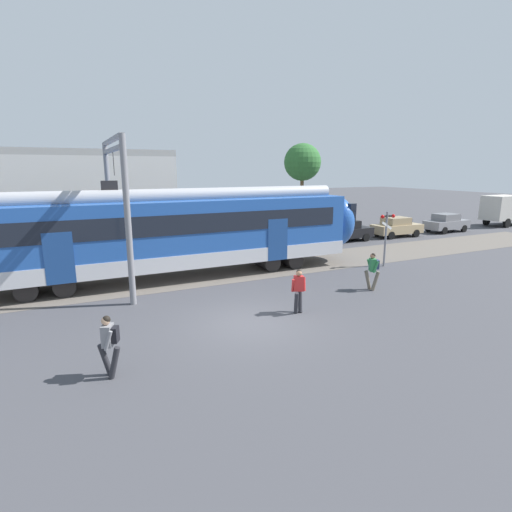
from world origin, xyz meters
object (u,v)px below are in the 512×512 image
pedestrian_grey (109,341)px  box_truck (506,209)px  parked_car_black (346,231)px  parked_car_grey (446,223)px  pedestrian_green (373,268)px  crossing_signal (386,230)px  parked_car_tan (397,227)px  pedestrian_red (298,287)px

pedestrian_grey → box_truck: size_ratio=0.31×
parked_car_black → parked_car_grey: bearing=-0.6°
pedestrian_green → crossing_signal: crossing_signal is taller
parked_car_tan → crossing_signal: bearing=-138.0°
parked_car_black → parked_car_grey: 10.44m
parked_car_black → parked_car_tan: bearing=-1.9°
pedestrian_red → crossing_signal: 9.13m
parked_car_grey → box_truck: bearing=2.2°
parked_car_grey → crossing_signal: 15.17m
parked_car_tan → box_truck: size_ratio=0.76×
parked_car_black → parked_car_grey: size_ratio=1.00×
box_truck → crossing_signal: (-21.59, -7.36, 0.44)m
parked_car_tan → parked_car_grey: bearing=0.4°
pedestrian_green → parked_car_black: pedestrian_green is taller
parked_car_tan → box_truck: (13.83, 0.36, 0.79)m
parked_car_black → parked_car_grey: (10.44, -0.11, 0.00)m
pedestrian_red → pedestrian_green: (4.44, 1.04, 0.00)m
pedestrian_red → crossing_signal: size_ratio=0.56×
pedestrian_grey → pedestrian_green: 11.60m
parked_car_tan → box_truck: bearing=1.5°
pedestrian_grey → parked_car_black: bearing=36.7°
pedestrian_green → parked_car_black: 12.20m
pedestrian_grey → parked_car_tan: 26.13m
pedestrian_grey → parked_car_black: size_ratio=0.41×
pedestrian_red → parked_car_black: pedestrian_red is taller
parked_car_black → crossing_signal: bearing=-112.4°
pedestrian_green → parked_car_grey: 19.82m
crossing_signal → pedestrian_grey: bearing=-157.7°
pedestrian_grey → parked_car_tan: (22.61, 13.08, -0.21)m
parked_car_black → parked_car_tan: size_ratio=1.00×
pedestrian_red → pedestrian_green: size_ratio=1.00×
parked_car_tan → parked_car_black: bearing=178.1°
pedestrian_grey → box_truck: 38.85m
pedestrian_grey → parked_car_grey: bearing=24.9°
pedestrian_red → parked_car_tan: size_ratio=0.41×
box_truck → parked_car_grey: bearing=-177.8°
pedestrian_green → crossing_signal: 4.90m
parked_car_grey → box_truck: (8.21, 0.32, 0.79)m
parked_car_black → crossing_signal: (-2.95, -7.15, 1.23)m
pedestrian_green → box_truck: (25.23, 10.48, 0.58)m
pedestrian_green → parked_car_black: (6.58, 10.28, -0.21)m
pedestrian_grey → crossing_signal: crossing_signal is taller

